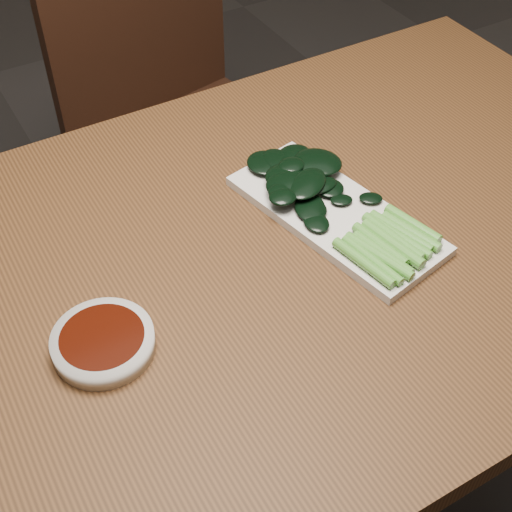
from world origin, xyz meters
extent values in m
plane|color=#282626|center=(0.00, 0.00, 0.00)|extent=(6.00, 6.00, 0.00)
cube|color=#4D2E16|center=(0.00, 0.00, 0.73)|extent=(1.40, 0.80, 0.04)
cylinder|color=#4D2E16|center=(0.64, 0.34, 0.35)|extent=(0.05, 0.05, 0.71)
cube|color=black|center=(0.23, 0.63, 0.43)|extent=(0.55, 0.55, 0.04)
cylinder|color=black|center=(0.07, 0.39, 0.21)|extent=(0.04, 0.04, 0.41)
cylinder|color=black|center=(0.47, 0.47, 0.21)|extent=(0.04, 0.04, 0.41)
cylinder|color=black|center=(0.00, 0.79, 0.21)|extent=(0.04, 0.04, 0.41)
cylinder|color=black|center=(0.39, 0.86, 0.21)|extent=(0.04, 0.04, 0.41)
cube|color=black|center=(0.19, 0.83, 0.67)|extent=(0.46, 0.12, 0.44)
cylinder|color=silver|center=(-0.22, -0.05, 0.76)|extent=(0.12, 0.12, 0.02)
cylinder|color=#3B0F05|center=(-0.22, -0.05, 0.77)|extent=(0.10, 0.10, 0.00)
cube|color=silver|center=(0.15, 0.00, 0.76)|extent=(0.20, 0.34, 0.01)
cylinder|color=#57A137|center=(0.12, -0.10, 0.77)|extent=(0.03, 0.11, 0.01)
cylinder|color=#57A137|center=(0.13, -0.11, 0.77)|extent=(0.03, 0.11, 0.01)
cylinder|color=#57A137|center=(0.14, -0.10, 0.77)|extent=(0.04, 0.11, 0.01)
cylinder|color=#57A137|center=(0.15, -0.10, 0.77)|extent=(0.03, 0.10, 0.01)
cylinder|color=#57A137|center=(0.16, -0.09, 0.77)|extent=(0.03, 0.09, 0.01)
cylinder|color=#57A137|center=(0.17, -0.10, 0.77)|extent=(0.03, 0.11, 0.02)
cylinder|color=#57A137|center=(0.18, -0.08, 0.77)|extent=(0.03, 0.11, 0.01)
cylinder|color=#57A137|center=(0.19, -0.09, 0.77)|extent=(0.04, 0.11, 0.01)
cylinder|color=#57A137|center=(0.20, -0.08, 0.77)|extent=(0.04, 0.10, 0.01)
cylinder|color=#57A137|center=(0.21, -0.09, 0.77)|extent=(0.04, 0.09, 0.01)
cylinder|color=#57A137|center=(0.22, -0.08, 0.77)|extent=(0.04, 0.09, 0.02)
ellipsoid|color=black|center=(0.14, 0.10, 0.78)|extent=(0.04, 0.04, 0.01)
ellipsoid|color=black|center=(0.17, 0.04, 0.77)|extent=(0.06, 0.06, 0.01)
ellipsoid|color=black|center=(0.12, 0.09, 0.78)|extent=(0.08, 0.08, 0.01)
ellipsoid|color=black|center=(0.09, 0.05, 0.78)|extent=(0.05, 0.04, 0.01)
ellipsoid|color=black|center=(0.18, 0.10, 0.78)|extent=(0.10, 0.10, 0.01)
ellipsoid|color=black|center=(0.16, 0.13, 0.78)|extent=(0.08, 0.08, 0.01)
ellipsoid|color=black|center=(0.13, 0.06, 0.78)|extent=(0.09, 0.08, 0.01)
ellipsoid|color=black|center=(0.11, 0.14, 0.77)|extent=(0.07, 0.07, 0.01)
ellipsoid|color=black|center=(0.14, 0.07, 0.77)|extent=(0.05, 0.05, 0.01)
ellipsoid|color=black|center=(0.14, 0.13, 0.78)|extent=(0.06, 0.08, 0.01)
ellipsoid|color=black|center=(0.11, 0.08, 0.78)|extent=(0.09, 0.08, 0.01)
ellipsoid|color=black|center=(0.12, 0.02, 0.77)|extent=(0.07, 0.08, 0.01)
ellipsoid|color=black|center=(0.16, 0.05, 0.78)|extent=(0.05, 0.04, 0.01)
ellipsoid|color=black|center=(0.09, 0.06, 0.78)|extent=(0.05, 0.04, 0.01)
ellipsoid|color=black|center=(0.21, 0.00, 0.77)|extent=(0.04, 0.04, 0.01)
ellipsoid|color=black|center=(0.17, 0.02, 0.77)|extent=(0.04, 0.04, 0.01)
ellipsoid|color=black|center=(0.11, -0.01, 0.77)|extent=(0.04, 0.05, 0.01)
ellipsoid|color=black|center=(0.12, 0.02, 0.77)|extent=(0.04, 0.05, 0.01)
camera|label=1|loc=(-0.33, -0.60, 1.44)|focal=50.00mm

